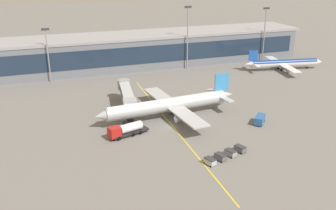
# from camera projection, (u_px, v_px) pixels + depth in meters

# --- Properties ---
(ground_plane) EXTENTS (700.00, 700.00, 0.00)m
(ground_plane) POSITION_uv_depth(u_px,v_px,m) (171.00, 127.00, 101.60)
(ground_plane) COLOR slate
(apron_lead_in_line) EXTENTS (3.64, 79.94, 0.01)m
(apron_lead_in_line) POSITION_uv_depth(u_px,v_px,m) (170.00, 123.00, 103.53)
(apron_lead_in_line) COLOR yellow
(apron_lead_in_line) RESTS_ON ground_plane
(terminal_building) EXTENTS (185.59, 21.88, 13.48)m
(terminal_building) POSITION_uv_depth(u_px,v_px,m) (92.00, 53.00, 154.04)
(terminal_building) COLOR slate
(terminal_building) RESTS_ON ground_plane
(main_airliner) EXTENTS (42.75, 34.09, 10.83)m
(main_airliner) POSITION_uv_depth(u_px,v_px,m) (169.00, 105.00, 106.58)
(main_airliner) COLOR #B2B7BC
(main_airliner) RESTS_ON ground_plane
(jet_bridge) EXTENTS (6.77, 22.01, 6.46)m
(jet_bridge) POSITION_uv_depth(u_px,v_px,m) (126.00, 93.00, 112.57)
(jet_bridge) COLOR #B2B7BC
(jet_bridge) RESTS_ON ground_plane
(fuel_tanker) EXTENTS (11.07, 5.39, 3.25)m
(fuel_tanker) POSITION_uv_depth(u_px,v_px,m) (126.00, 130.00, 95.33)
(fuel_tanker) COLOR #232326
(fuel_tanker) RESTS_ON ground_plane
(crew_van) EXTENTS (4.98, 5.06, 2.30)m
(crew_van) POSITION_uv_depth(u_px,v_px,m) (260.00, 119.00, 103.09)
(crew_van) COLOR #285B9E
(crew_van) RESTS_ON ground_plane
(baggage_cart_0) EXTENTS (2.28, 2.99, 1.48)m
(baggage_cart_0) POSITION_uv_depth(u_px,v_px,m) (210.00, 161.00, 82.16)
(baggage_cart_0) COLOR #B2B7BC
(baggage_cart_0) RESTS_ON ground_plane
(baggage_cart_1) EXTENTS (2.28, 2.99, 1.48)m
(baggage_cart_1) POSITION_uv_depth(u_px,v_px,m) (220.00, 157.00, 83.99)
(baggage_cart_1) COLOR #595B60
(baggage_cart_1) RESTS_ON ground_plane
(baggage_cart_2) EXTENTS (2.28, 2.99, 1.48)m
(baggage_cart_2) POSITION_uv_depth(u_px,v_px,m) (231.00, 153.00, 85.82)
(baggage_cart_2) COLOR gray
(baggage_cart_2) RESTS_ON ground_plane
(baggage_cart_3) EXTENTS (2.28, 2.99, 1.48)m
(baggage_cart_3) POSITION_uv_depth(u_px,v_px,m) (240.00, 149.00, 87.66)
(baggage_cart_3) COLOR #595B60
(baggage_cart_3) RESTS_ON ground_plane
(commuter_jet_far) EXTENTS (33.58, 26.86, 8.53)m
(commuter_jet_far) POSITION_uv_depth(u_px,v_px,m) (284.00, 63.00, 154.65)
(commuter_jet_far) COLOR white
(commuter_jet_far) RESTS_ON ground_plane
(apron_light_mast_0) EXTENTS (2.80, 0.50, 23.50)m
(apron_light_mast_0) POSITION_uv_depth(u_px,v_px,m) (265.00, 30.00, 164.72)
(apron_light_mast_0) COLOR gray
(apron_light_mast_0) RESTS_ON ground_plane
(apron_light_mast_1) EXTENTS (2.80, 0.50, 25.37)m
(apron_light_mast_1) POSITION_uv_depth(u_px,v_px,m) (188.00, 33.00, 152.65)
(apron_light_mast_1) COLOR gray
(apron_light_mast_1) RESTS_ON ground_plane
(apron_light_mast_2) EXTENTS (2.80, 0.50, 19.64)m
(apron_light_mast_2) POSITION_uv_depth(u_px,v_px,m) (48.00, 50.00, 136.11)
(apron_light_mast_2) COLOR gray
(apron_light_mast_2) RESTS_ON ground_plane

